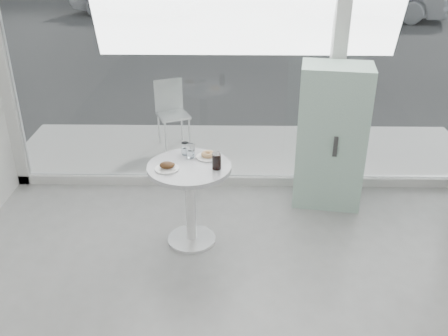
{
  "coord_description": "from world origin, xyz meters",
  "views": [
    {
      "loc": [
        -0.14,
        -1.88,
        2.66
      ],
      "look_at": [
        -0.2,
        1.7,
        0.85
      ],
      "focal_mm": 40.0,
      "sensor_mm": 36.0,
      "label": 1
    }
  ],
  "objects_px": {
    "patio_chair": "(172,109)",
    "plate_fritter": "(167,167)",
    "main_table": "(190,188)",
    "cola_glass": "(217,161)",
    "plate_donut": "(208,156)",
    "water_tumbler_a": "(185,149)",
    "mint_cabinet": "(331,137)",
    "water_tumbler_b": "(191,152)"
  },
  "relations": [
    {
      "from": "plate_donut",
      "to": "water_tumbler_a",
      "type": "distance_m",
      "value": 0.22
    },
    {
      "from": "mint_cabinet",
      "to": "water_tumbler_b",
      "type": "distance_m",
      "value": 1.47
    },
    {
      "from": "main_table",
      "to": "cola_glass",
      "type": "bearing_deg",
      "value": -13.8
    },
    {
      "from": "main_table",
      "to": "water_tumbler_a",
      "type": "height_order",
      "value": "water_tumbler_a"
    },
    {
      "from": "main_table",
      "to": "patio_chair",
      "type": "bearing_deg",
      "value": 100.76
    },
    {
      "from": "patio_chair",
      "to": "water_tumbler_b",
      "type": "bearing_deg",
      "value": -101.57
    },
    {
      "from": "water_tumbler_a",
      "to": "main_table",
      "type": "bearing_deg",
      "value": -77.12
    },
    {
      "from": "main_table",
      "to": "plate_donut",
      "type": "distance_m",
      "value": 0.33
    },
    {
      "from": "mint_cabinet",
      "to": "patio_chair",
      "type": "relative_size",
      "value": 1.73
    },
    {
      "from": "mint_cabinet",
      "to": "water_tumbler_a",
      "type": "height_order",
      "value": "mint_cabinet"
    },
    {
      "from": "patio_chair",
      "to": "cola_glass",
      "type": "xyz_separation_m",
      "value": [
        0.63,
        -2.12,
        0.32
      ]
    },
    {
      "from": "mint_cabinet",
      "to": "patio_chair",
      "type": "height_order",
      "value": "mint_cabinet"
    },
    {
      "from": "plate_fritter",
      "to": "cola_glass",
      "type": "xyz_separation_m",
      "value": [
        0.41,
        0.02,
        0.04
      ]
    },
    {
      "from": "patio_chair",
      "to": "plate_donut",
      "type": "xyz_separation_m",
      "value": [
        0.55,
        -1.9,
        0.27
      ]
    },
    {
      "from": "main_table",
      "to": "water_tumbler_a",
      "type": "xyz_separation_m",
      "value": [
        -0.05,
        0.22,
        0.27
      ]
    },
    {
      "from": "plate_donut",
      "to": "water_tumbler_b",
      "type": "xyz_separation_m",
      "value": [
        -0.15,
        0.0,
        0.03
      ]
    },
    {
      "from": "mint_cabinet",
      "to": "water_tumbler_a",
      "type": "relative_size",
      "value": 12.96
    },
    {
      "from": "patio_chair",
      "to": "cola_glass",
      "type": "relative_size",
      "value": 5.76
    },
    {
      "from": "patio_chair",
      "to": "plate_fritter",
      "type": "height_order",
      "value": "patio_chair"
    },
    {
      "from": "main_table",
      "to": "plate_fritter",
      "type": "bearing_deg",
      "value": -157.21
    },
    {
      "from": "main_table",
      "to": "cola_glass",
      "type": "xyz_separation_m",
      "value": [
        0.24,
        -0.06,
        0.29
      ]
    },
    {
      "from": "water_tumbler_a",
      "to": "plate_donut",
      "type": "bearing_deg",
      "value": -17.57
    },
    {
      "from": "plate_fritter",
      "to": "cola_glass",
      "type": "distance_m",
      "value": 0.41
    },
    {
      "from": "water_tumbler_a",
      "to": "water_tumbler_b",
      "type": "bearing_deg",
      "value": -48.96
    },
    {
      "from": "plate_fritter",
      "to": "mint_cabinet",
      "type": "bearing_deg",
      "value": 28.67
    },
    {
      "from": "mint_cabinet",
      "to": "plate_fritter",
      "type": "bearing_deg",
      "value": -142.5
    },
    {
      "from": "plate_donut",
      "to": "cola_glass",
      "type": "relative_size",
      "value": 1.45
    },
    {
      "from": "mint_cabinet",
      "to": "cola_glass",
      "type": "relative_size",
      "value": 9.98
    },
    {
      "from": "water_tumbler_a",
      "to": "cola_glass",
      "type": "height_order",
      "value": "cola_glass"
    },
    {
      "from": "main_table",
      "to": "plate_fritter",
      "type": "height_order",
      "value": "plate_fritter"
    },
    {
      "from": "plate_donut",
      "to": "water_tumbler_a",
      "type": "relative_size",
      "value": 1.88
    },
    {
      "from": "plate_fritter",
      "to": "plate_donut",
      "type": "xyz_separation_m",
      "value": [
        0.33,
        0.23,
        -0.01
      ]
    },
    {
      "from": "plate_donut",
      "to": "mint_cabinet",
      "type": "bearing_deg",
      "value": 26.71
    },
    {
      "from": "water_tumbler_b",
      "to": "plate_fritter",
      "type": "bearing_deg",
      "value": -126.81
    },
    {
      "from": "plate_donut",
      "to": "water_tumbler_b",
      "type": "relative_size",
      "value": 1.73
    },
    {
      "from": "patio_chair",
      "to": "plate_fritter",
      "type": "bearing_deg",
      "value": -107.49
    },
    {
      "from": "plate_fritter",
      "to": "water_tumbler_b",
      "type": "distance_m",
      "value": 0.3
    },
    {
      "from": "patio_chair",
      "to": "plate_fritter",
      "type": "xyz_separation_m",
      "value": [
        0.22,
        -2.13,
        0.27
      ]
    },
    {
      "from": "mint_cabinet",
      "to": "patio_chair",
      "type": "distance_m",
      "value": 2.18
    },
    {
      "from": "main_table",
      "to": "patio_chair",
      "type": "distance_m",
      "value": 2.1
    },
    {
      "from": "patio_chair",
      "to": "water_tumbler_a",
      "type": "distance_m",
      "value": 1.89
    },
    {
      "from": "plate_donut",
      "to": "cola_glass",
      "type": "bearing_deg",
      "value": -69.1
    }
  ]
}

